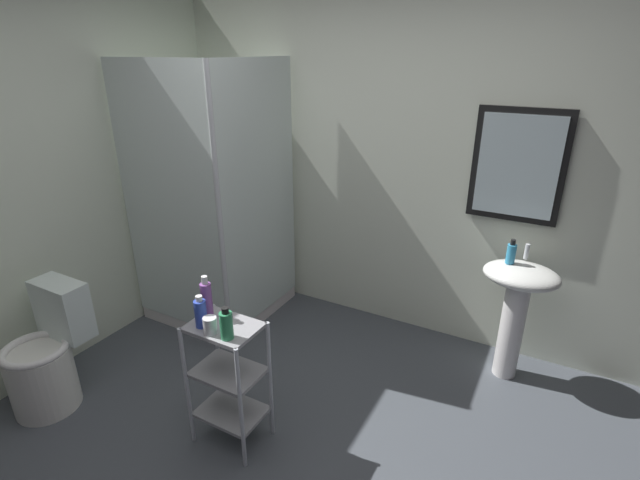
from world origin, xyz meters
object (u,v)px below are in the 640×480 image
body_wash_bottle_green (226,325)px  hand_soap_bottle (511,253)px  shampoo_bottle_blue (201,313)px  rinse_cup (210,325)px  toilet (47,359)px  shower_stall (220,264)px  conditioner_bottle_purple (207,299)px  pedestal_sink (517,299)px  storage_cart (228,374)px

body_wash_bottle_green → hand_soap_bottle: bearing=52.1°
shampoo_bottle_blue → rinse_cup: bearing=-16.9°
toilet → shampoo_bottle_blue: size_ratio=4.34×
shower_stall → conditioner_bottle_purple: shower_stall is taller
rinse_cup → pedestal_sink: bearing=47.9°
hand_soap_bottle → body_wash_bottle_green: size_ratio=0.93×
storage_cart → conditioner_bottle_purple: size_ratio=3.18×
shower_stall → hand_soap_bottle: 2.15m
body_wash_bottle_green → shower_stall: bearing=132.3°
toilet → rinse_cup: (1.14, 0.22, 0.47)m
toilet → storage_cart: bearing=14.4°
storage_cart → shampoo_bottle_blue: (-0.09, -0.06, 0.38)m
body_wash_bottle_green → toilet: bearing=-169.9°
pedestal_sink → shampoo_bottle_blue: (-1.36, -1.39, 0.24)m
shower_stall → shampoo_bottle_blue: 1.39m
pedestal_sink → shampoo_bottle_blue: bearing=-134.4°
hand_soap_bottle → shampoo_bottle_blue: (-1.28, -1.39, -0.06)m
toilet → body_wash_bottle_green: (1.24, 0.22, 0.50)m
shampoo_bottle_blue → body_wash_bottle_green: shampoo_bottle_blue is taller
shower_stall → rinse_cup: size_ratio=23.02×
hand_soap_bottle → toilet: bearing=-145.1°
shower_stall → body_wash_bottle_green: 1.51m
storage_cart → body_wash_bottle_green: body_wash_bottle_green is taller
shower_stall → rinse_cup: 1.44m
storage_cart → toilet: bearing=-165.6°
body_wash_bottle_green → rinse_cup: (-0.10, -0.00, -0.03)m
rinse_cup → toilet: bearing=-169.3°
hand_soap_bottle → shower_stall: bearing=-171.3°
conditioner_bottle_purple → toilet: bearing=-162.0°
shower_stall → hand_soap_bottle: shower_stall is taller
rinse_cup → conditioner_bottle_purple: bearing=135.7°
shampoo_bottle_blue → body_wash_bottle_green: 0.18m
conditioner_bottle_purple → hand_soap_bottle: bearing=44.6°
pedestal_sink → shampoo_bottle_blue: 1.95m
storage_cart → body_wash_bottle_green: size_ratio=4.35×
pedestal_sink → hand_soap_bottle: (-0.08, 0.00, 0.30)m
shower_stall → storage_cart: (0.90, -1.01, -0.03)m
toilet → conditioner_bottle_purple: 1.20m
conditioner_bottle_purple → rinse_cup: bearing=-44.3°
body_wash_bottle_green → rinse_cup: 0.11m
pedestal_sink → body_wash_bottle_green: bearing=-129.9°
toilet → rinse_cup: 1.25m
body_wash_bottle_green → storage_cart: bearing=138.8°
storage_cart → shampoo_bottle_blue: 0.40m
storage_cart → conditioner_bottle_purple: 0.43m
body_wash_bottle_green → rinse_cup: body_wash_bottle_green is taller
shampoo_bottle_blue → rinse_cup: (0.08, -0.02, -0.03)m
shampoo_bottle_blue → toilet: bearing=-167.2°
rinse_cup → shower_stall: bearing=129.1°
toilet → hand_soap_bottle: 2.91m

